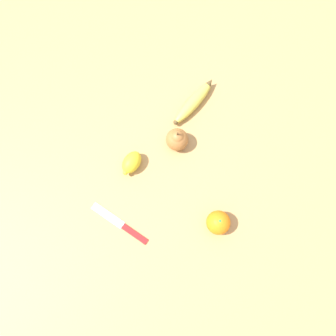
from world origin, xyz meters
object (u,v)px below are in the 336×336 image
(pear, at_px, (177,139))
(paring_knife, at_px, (121,225))
(orange, at_px, (218,223))
(lemon, at_px, (132,163))
(banana, at_px, (194,102))

(pear, height_order, paring_knife, pear)
(orange, bearing_deg, lemon, 143.37)
(lemon, bearing_deg, banana, 46.08)
(banana, bearing_deg, orange, -132.20)
(paring_knife, bearing_deg, banana, 4.65)
(orange, height_order, lemon, orange)
(orange, distance_m, paring_knife, 0.27)
(pear, xyz_separation_m, lemon, (-0.13, -0.07, -0.01))
(pear, relative_size, paring_knife, 0.51)
(banana, distance_m, paring_knife, 0.43)
(lemon, distance_m, paring_knife, 0.18)
(banana, xyz_separation_m, orange, (0.05, -0.38, 0.01))
(pear, distance_m, paring_knife, 0.30)
(banana, bearing_deg, pear, -162.81)
(lemon, bearing_deg, orange, -36.63)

